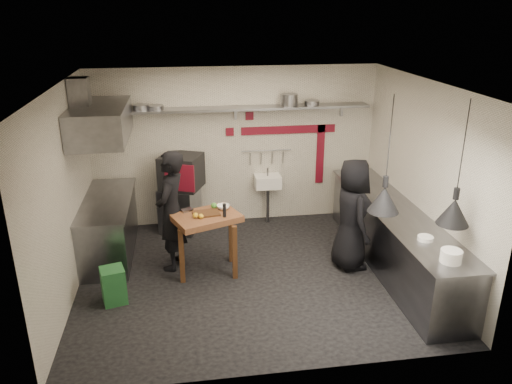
{
  "coord_description": "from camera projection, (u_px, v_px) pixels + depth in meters",
  "views": [
    {
      "loc": [
        -0.92,
        -6.41,
        3.78
      ],
      "look_at": [
        0.1,
        0.3,
        1.21
      ],
      "focal_mm": 35.0,
      "sensor_mm": 36.0,
      "label": 1
    }
  ],
  "objects": [
    {
      "name": "back_shelf",
      "position": [
        236.0,
        108.0,
        8.42
      ],
      "size": [
        4.6,
        0.34,
        0.04
      ],
      "primitive_type": "cube",
      "color": "slate",
      "rests_on": "wall_back"
    },
    {
      "name": "lemon_a",
      "position": [
        195.0,
        215.0,
        7.08
      ],
      "size": [
        0.1,
        0.1,
        0.08
      ],
      "primitive_type": "sphere",
      "rotation": [
        0.0,
        0.0,
        -0.27
      ],
      "color": "gold",
      "rests_on": "prep_table"
    },
    {
      "name": "counter_right",
      "position": [
        393.0,
        239.0,
        7.53
      ],
      "size": [
        0.7,
        3.8,
        0.9
      ],
      "primitive_type": "cube",
      "color": "slate",
      "rests_on": "floor"
    },
    {
      "name": "wall_left",
      "position": [
        64.0,
        197.0,
        6.55
      ],
      "size": [
        0.04,
        4.2,
        2.8
      ],
      "primitive_type": "cube",
      "color": "silver",
      "rests_on": "floor"
    },
    {
      "name": "chef_left",
      "position": [
        171.0,
        211.0,
        7.35
      ],
      "size": [
        0.63,
        0.77,
        1.82
      ],
      "primitive_type": "imported",
      "rotation": [
        0.0,
        0.0,
        -1.9
      ],
      "color": "black",
      "rests_on": "floor"
    },
    {
      "name": "veg_ball",
      "position": [
        214.0,
        206.0,
        7.4
      ],
      "size": [
        0.1,
        0.1,
        0.09
      ],
      "primitive_type": "sphere",
      "rotation": [
        0.0,
        0.0,
        -0.08
      ],
      "color": "#459231",
      "rests_on": "prep_table"
    },
    {
      "name": "wall_back",
      "position": [
        236.0,
        147.0,
        8.84
      ],
      "size": [
        5.0,
        0.04,
        2.8
      ],
      "primitive_type": "cube",
      "color": "silver",
      "rests_on": "floor"
    },
    {
      "name": "stock_pot",
      "position": [
        289.0,
        100.0,
        8.5
      ],
      "size": [
        0.36,
        0.36,
        0.2
      ],
      "primitive_type": "cylinder",
      "rotation": [
        0.0,
        0.0,
        -0.29
      ],
      "color": "slate",
      "rests_on": "back_shelf"
    },
    {
      "name": "small_bowl_right",
      "position": [
        425.0,
        238.0,
        6.4
      ],
      "size": [
        0.25,
        0.25,
        0.05
      ],
      "primitive_type": "cylinder",
      "rotation": [
        0.0,
        0.0,
        0.29
      ],
      "color": "white",
      "rests_on": "counter_right_top"
    },
    {
      "name": "ceiling",
      "position": [
        252.0,
        85.0,
        6.4
      ],
      "size": [
        5.0,
        5.0,
        0.0
      ],
      "primitive_type": "plane",
      "color": "beige",
      "rests_on": "floor"
    },
    {
      "name": "counter_left_top",
      "position": [
        106.0,
        200.0,
        7.74
      ],
      "size": [
        0.76,
        2.0,
        0.03
      ],
      "primitive_type": "cube",
      "color": "slate",
      "rests_on": "counter_left"
    },
    {
      "name": "oven_stand",
      "position": [
        180.0,
        209.0,
        8.74
      ],
      "size": [
        0.78,
        0.75,
        0.8
      ],
      "primitive_type": "cube",
      "rotation": [
        0.0,
        0.0,
        -0.4
      ],
      "color": "slate",
      "rests_on": "floor"
    },
    {
      "name": "shelf_bracket_left",
      "position": [
        122.0,
        116.0,
        8.33
      ],
      "size": [
        0.04,
        0.06,
        0.24
      ],
      "primitive_type": "cube",
      "color": "slate",
      "rests_on": "wall_back"
    },
    {
      "name": "utensil_rail",
      "position": [
        266.0,
        150.0,
        8.91
      ],
      "size": [
        0.9,
        0.02,
        0.02
      ],
      "primitive_type": "cylinder",
      "rotation": [
        0.0,
        1.57,
        0.0
      ],
      "color": "slate",
      "rests_on": "wall_back"
    },
    {
      "name": "steel_tray",
      "position": [
        187.0,
        210.0,
        7.33
      ],
      "size": [
        0.19,
        0.17,
        0.03
      ],
      "primitive_type": "cube",
      "rotation": [
        0.0,
        0.0,
        0.43
      ],
      "color": "slate",
      "rests_on": "prep_table"
    },
    {
      "name": "sink_drain",
      "position": [
        268.0,
        205.0,
        9.09
      ],
      "size": [
        0.06,
        0.06,
        0.66
      ],
      "primitive_type": "cylinder",
      "color": "slate",
      "rests_on": "floor"
    },
    {
      "name": "prep_table",
      "position": [
        207.0,
        243.0,
        7.36
      ],
      "size": [
        1.09,
        0.93,
        0.92
      ],
      "primitive_type": null,
      "rotation": [
        0.0,
        0.0,
        0.37
      ],
      "color": "brown",
      "rests_on": "floor"
    },
    {
      "name": "chef_right",
      "position": [
        352.0,
        214.0,
        7.39
      ],
      "size": [
        0.59,
        0.86,
        1.7
      ],
      "primitive_type": "imported",
      "rotation": [
        0.0,
        0.0,
        1.62
      ],
      "color": "black",
      "rests_on": "floor"
    },
    {
      "name": "pan_right",
      "position": [
        312.0,
        103.0,
        8.58
      ],
      "size": [
        0.33,
        0.33,
        0.08
      ],
      "primitive_type": "cylinder",
      "rotation": [
        0.0,
        0.0,
        -0.35
      ],
      "color": "slate",
      "rests_on": "back_shelf"
    },
    {
      "name": "cutting_board",
      "position": [
        206.0,
        213.0,
        7.22
      ],
      "size": [
        0.41,
        0.31,
        0.02
      ],
      "primitive_type": "cube",
      "rotation": [
        0.0,
        0.0,
        0.13
      ],
      "color": "#4C2C17",
      "rests_on": "prep_table"
    },
    {
      "name": "red_band_vert",
      "position": [
        320.0,
        154.0,
        9.11
      ],
      "size": [
        0.14,
        0.02,
        1.1
      ],
      "primitive_type": "cube",
      "color": "maroon",
      "rests_on": "wall_back"
    },
    {
      "name": "pepper_mill",
      "position": [
        224.0,
        210.0,
        7.1
      ],
      "size": [
        0.05,
        0.05,
        0.2
      ],
      "primitive_type": "cylinder",
      "rotation": [
        0.0,
        0.0,
        0.05
      ],
      "color": "black",
      "rests_on": "prep_table"
    },
    {
      "name": "counter_right_top",
      "position": [
        396.0,
        210.0,
        7.37
      ],
      "size": [
        0.76,
        3.9,
        0.03
      ],
      "primitive_type": "cube",
      "color": "slate",
      "rests_on": "counter_right"
    },
    {
      "name": "hand_sink",
      "position": [
        268.0,
        181.0,
        8.97
      ],
      "size": [
        0.46,
        0.34,
        0.22
      ],
      "primitive_type": "cube",
      "color": "white",
      "rests_on": "wall_back"
    },
    {
      "name": "hood_duct",
      "position": [
        79.0,
        95.0,
        7.13
      ],
      "size": [
        0.28,
        0.28,
        0.5
      ],
      "primitive_type": "cube",
      "color": "slate",
      "rests_on": "ceiling"
    },
    {
      "name": "pan_far_left",
      "position": [
        141.0,
        107.0,
        8.17
      ],
      "size": [
        0.29,
        0.29,
        0.09
      ],
      "primitive_type": "cylinder",
      "rotation": [
        0.0,
        0.0,
        -0.11
      ],
      "color": "slate",
      "rests_on": "back_shelf"
    },
    {
      "name": "plate_stack",
      "position": [
        451.0,
        256.0,
        5.84
      ],
      "size": [
        0.27,
        0.27,
        0.15
      ],
      "primitive_type": "cylinder",
      "rotation": [
        0.0,
        0.0,
        0.08
      ],
      "color": "white",
      "rests_on": "counter_right_top"
    },
    {
      "name": "heat_lamp_near",
      "position": [
        388.0,
        155.0,
        6.0
      ],
      "size": [
        0.5,
        0.5,
        1.47
      ],
      "primitive_type": null,
      "rotation": [
        0.0,
        0.0,
        -0.31
      ],
      "color": "black",
      "rests_on": "ceiling"
    },
    {
      "name": "wall_right",
      "position": [
        422.0,
        178.0,
        7.24
      ],
      "size": [
        0.04,
        4.2,
        2.8
      ],
      "primitive_type": "cube",
      "color": "silver",
      "rests_on": "floor"
    },
    {
      "name": "red_tile_b",
      "position": [
        230.0,
        132.0,
        8.71
      ],
      "size": [
        0.14,
        0.02,
        0.14
      ],
      "primitive_type": "cube",
      "color": "maroon",
      "rests_on": "wall_back"
    },
    {
      "name": "red_band_horiz",
      "position": [
        289.0,
        130.0,
        8.85
      ],
      "size": [
        1.7,
        0.02,
        0.14
      ],
      "primitive_type": "cube",
      "color": "maroon",
      "rests_on": "wall_back"
    },
    {
      "name": "pan_mid_left",
      "position": [
        156.0,
        107.0,
        8.21
      ],
      "size": [
        0.29,
        0.29,
        0.07
      ],
      "primitive_type": "cylinder",
      "rotation": [
        0.0,
        0.0,
        -0.12
      ],
      "color": "slate",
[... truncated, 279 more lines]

